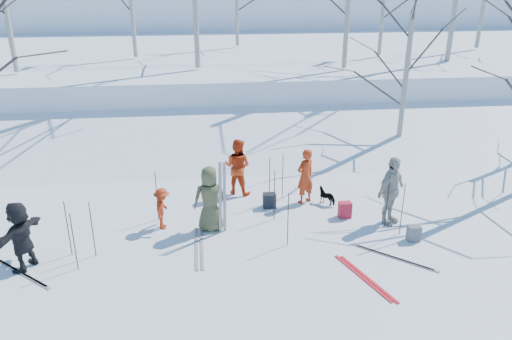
{
  "coord_description": "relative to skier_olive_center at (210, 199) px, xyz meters",
  "views": [
    {
      "loc": [
        -1.26,
        -10.04,
        6.06
      ],
      "look_at": [
        0.0,
        1.5,
        1.3
      ],
      "focal_mm": 35.0,
      "sensor_mm": 36.0,
      "label": 1
    }
  ],
  "objects": [
    {
      "name": "ski_pole_c",
      "position": [
        -2.9,
        -1.47,
        -0.16
      ],
      "size": [
        0.02,
        0.02,
        1.34
      ],
      "primitive_type": "cylinder",
      "color": "black",
      "rests_on": "ground"
    },
    {
      "name": "backpack_grey",
      "position": [
        4.77,
        -1.08,
        -0.64
      ],
      "size": [
        0.3,
        0.2,
        0.38
      ],
      "primitive_type": "cube",
      "color": "#5A5D62",
      "rests_on": "ground"
    },
    {
      "name": "skier_cream_east",
      "position": [
        4.48,
        -0.15,
        0.06
      ],
      "size": [
        1.09,
        0.97,
        1.77
      ],
      "primitive_type": "imported",
      "rotation": [
        0.0,
        0.0,
        0.65
      ],
      "color": "beige",
      "rests_on": "ground"
    },
    {
      "name": "backpack_red",
      "position": [
        3.47,
        0.26,
        -0.62
      ],
      "size": [
        0.32,
        0.22,
        0.42
      ],
      "primitive_type": "cube",
      "color": "#B51B2E",
      "rests_on": "ground"
    },
    {
      "name": "ski_pair_c",
      "position": [
        4.04,
        -1.78,
        -0.82
      ],
      "size": [
        2.08,
        2.1,
        0.02
      ],
      "primitive_type": null,
      "rotation": [
        0.0,
        0.0,
        0.85
      ],
      "color": "silver",
      "rests_on": "ground"
    },
    {
      "name": "ski_pair_a",
      "position": [
        3.15,
        -2.48,
        -0.82
      ],
      "size": [
        1.45,
        2.03,
        0.02
      ],
      "primitive_type": null,
      "rotation": [
        0.0,
        0.0,
        0.36
      ],
      "color": "red",
      "rests_on": "ground"
    },
    {
      "name": "skier_redor_behind",
      "position": [
        0.82,
        2.07,
        -0.01
      ],
      "size": [
        0.99,
        0.92,
        1.62
      ],
      "primitive_type": "imported",
      "rotation": [
        0.0,
        0.0,
        2.64
      ],
      "color": "red",
      "rests_on": "ground"
    },
    {
      "name": "upright_ski_right",
      "position": [
        0.34,
        -0.23,
        0.12
      ],
      "size": [
        0.09,
        0.23,
        1.89
      ],
      "primitive_type": "cube",
      "rotation": [
        0.1,
        0.0,
        0.11
      ],
      "color": "silver",
      "rests_on": "ground"
    },
    {
      "name": "ground",
      "position": [
        1.19,
        -0.93,
        -0.83
      ],
      "size": [
        120.0,
        120.0,
        0.0
      ],
      "primitive_type": "plane",
      "color": "white",
      "rests_on": "ground"
    },
    {
      "name": "backpack_dark",
      "position": [
        1.6,
        1.04,
        -0.63
      ],
      "size": [
        0.34,
        0.24,
        0.4
      ],
      "primitive_type": "cube",
      "color": "black",
      "rests_on": "ground"
    },
    {
      "name": "upright_ski_left",
      "position": [
        0.24,
        -0.24,
        0.12
      ],
      "size": [
        0.1,
        0.17,
        1.9
      ],
      "primitive_type": "cube",
      "rotation": [
        0.07,
        0.0,
        0.23
      ],
      "color": "silver",
      "rests_on": "ground"
    },
    {
      "name": "skier_red_north",
      "position": [
        2.6,
        1.26,
        -0.05
      ],
      "size": [
        0.68,
        0.61,
        1.55
      ],
      "primitive_type": "imported",
      "rotation": [
        0.0,
        0.0,
        3.68
      ],
      "color": "#AF2E10",
      "rests_on": "ground"
    },
    {
      "name": "ski_pole_g",
      "position": [
        -1.33,
        0.64,
        -0.16
      ],
      "size": [
        0.02,
        0.02,
        1.34
      ],
      "primitive_type": "cylinder",
      "color": "black",
      "rests_on": "ground"
    },
    {
      "name": "ski_pole_f",
      "position": [
        4.56,
        -0.76,
        -0.16
      ],
      "size": [
        0.02,
        0.02,
        1.34
      ],
      "primitive_type": "cylinder",
      "color": "black",
      "rests_on": "ground"
    },
    {
      "name": "snow_ramp",
      "position": [
        1.19,
        6.07,
        -0.68
      ],
      "size": [
        70.0,
        9.49,
        4.12
      ],
      "primitive_type": "cube",
      "rotation": [
        0.3,
        0.0,
        0.0
      ],
      "color": "white",
      "rests_on": "ground"
    },
    {
      "name": "ski_pole_e",
      "position": [
        2.03,
        1.55,
        -0.16
      ],
      "size": [
        0.02,
        0.02,
        1.34
      ],
      "primitive_type": "cylinder",
      "color": "black",
      "rests_on": "ground"
    },
    {
      "name": "dog",
      "position": [
        3.2,
        1.09,
        -0.6
      ],
      "size": [
        0.57,
        0.55,
        0.46
      ],
      "primitive_type": "imported",
      "rotation": [
        0.0,
        0.0,
        3.97
      ],
      "color": "black",
      "rests_on": "ground"
    },
    {
      "name": "ski_pole_b",
      "position": [
        1.75,
        -0.97,
        -0.16
      ],
      "size": [
        0.02,
        0.02,
        1.34
      ],
      "primitive_type": "cylinder",
      "color": "black",
      "rests_on": "ground"
    },
    {
      "name": "ski_pair_b",
      "position": [
        -0.3,
        -0.88,
        -0.82
      ],
      "size": [
        0.23,
        1.9,
        0.02
      ],
      "primitive_type": null,
      "rotation": [
        0.0,
        0.0,
        0.01
      ],
      "color": "silver",
      "rests_on": "ground"
    },
    {
      "name": "skier_grey_west",
      "position": [
        -4.02,
        -1.29,
        -0.04
      ],
      "size": [
        1.03,
        1.51,
        1.56
      ],
      "primitive_type": "imported",
      "rotation": [
        0.0,
        0.0,
        4.28
      ],
      "color": "black",
      "rests_on": "ground"
    },
    {
      "name": "ski_pair_d",
      "position": [
        -4.07,
        -1.5,
        -0.82
      ],
      "size": [
        2.08,
        2.1,
        0.02
      ],
      "primitive_type": null,
      "rotation": [
        0.0,
        0.0,
        0.86
      ],
      "color": "silver",
      "rests_on": "ground"
    },
    {
      "name": "far_hill",
      "position": [
        1.19,
        37.07,
        1.17
      ],
      "size": [
        90.0,
        30.0,
        6.0
      ],
      "primitive_type": "cube",
      "color": "white",
      "rests_on": "ground"
    },
    {
      "name": "snow_plateau",
      "position": [
        1.19,
        16.07,
        0.17
      ],
      "size": [
        70.0,
        18.0,
        2.2
      ],
      "primitive_type": "cube",
      "color": "white",
      "rests_on": "ground"
    },
    {
      "name": "ski_pole_a",
      "position": [
        4.35,
        -0.32,
        -0.16
      ],
      "size": [
        0.02,
        0.02,
        1.34
      ],
      "primitive_type": "cylinder",
      "color": "black",
      "rests_on": "ground"
    },
    {
      "name": "ski_pole_d",
      "position": [
        1.63,
        0.34,
        -0.16
      ],
      "size": [
        0.02,
        0.02,
        1.34
      ],
      "primitive_type": "cylinder",
      "color": "black",
      "rests_on": "ground"
    },
    {
      "name": "birch_edge_e",
      "position": [
        6.72,
        5.0,
        1.51
      ],
      "size": [
        3.86,
        3.86,
        4.66
      ],
      "primitive_type": null,
      "color": "silver",
      "rests_on": "ground"
    },
    {
      "name": "ski_pole_j",
      "position": [
        1.63,
        1.26,
        -0.16
      ],
      "size": [
        0.02,
        0.02,
        1.34
      ],
      "primitive_type": "cylinder",
      "color": "black",
      "rests_on": "ground"
    },
    {
      "name": "birch_plateau_d",
      "position": [
        8.22,
        11.93,
        3.7
      ],
      "size": [
        3.85,
        3.85,
        4.64
      ],
      "primitive_type": null,
      "color": "silver",
      "rests_on": "snow_plateau"
    },
    {
      "name": "ski_pole_i",
      "position": [
        -2.62,
        -0.96,
        -0.16
      ],
      "size": [
        0.02,
        0.02,
        1.34
      ],
      "primitive_type": "cylinder",
      "color": "black",
      "rests_on": "ground"
    },
    {
      "name": "skier_olive_center",
      "position": [
        0.0,
        0.0,
        0.0
      ],
      "size": [
        0.82,
        0.55,
        1.65
      ],
      "primitive_type": "imported",
      "rotation": [
        0.0,
        0.0,
        3.17
      ],
      "color": "#484A2C",
      "rests_on": "ground"
    },
    {
      "name": "skier_red_seated",
      "position": [
        -1.17,
        0.2,
        -0.29
      ],
      "size": [
        0.47,
        0.73,
        1.06
      ],
      "primitive_type": "imported",
      "rotation": [
        0.0,
        0.0,
        1.45
      ],
      "color": "#AF2E10",
      "rests_on": "ground"
    },
    {
      "name": "ski_pole_h",
      "position": [
        -3.17,
        -0.86,
        -0.16
      ],
      "size": [
        0.02,
        0.02,
        1.34
      ],
      "primitive_type": "cylinder",
      "color": "black",
      "rests_on": "ground"
    }
  ]
}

